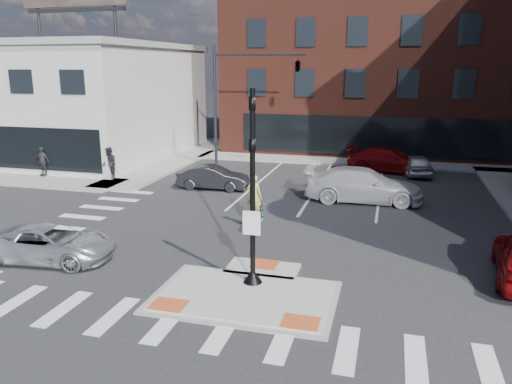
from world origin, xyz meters
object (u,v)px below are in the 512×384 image
(silver_suv, at_px, (50,243))
(cyclist, at_px, (254,210))
(white_pickup, at_px, (363,185))
(bg_car_dark, at_px, (213,178))
(bg_car_red, at_px, (389,160))
(bg_car_silver, at_px, (416,165))
(pedestrian_a, at_px, (109,164))
(pedestrian_b, at_px, (42,162))

(silver_suv, distance_m, cyclist, 8.08)
(white_pickup, relative_size, cyclist, 2.54)
(bg_car_dark, height_order, bg_car_red, bg_car_red)
(bg_car_silver, bearing_deg, bg_car_dark, 22.76)
(bg_car_red, bearing_deg, bg_car_dark, 139.70)
(silver_suv, relative_size, bg_car_dark, 1.16)
(bg_car_dark, height_order, pedestrian_a, pedestrian_a)
(bg_car_silver, xyz_separation_m, cyclist, (-7.02, -12.92, 0.12))
(white_pickup, relative_size, bg_car_silver, 1.52)
(white_pickup, bearing_deg, bg_car_silver, -24.02)
(bg_car_red, xyz_separation_m, pedestrian_b, (-20.41, -7.59, 0.27))
(silver_suv, height_order, white_pickup, white_pickup)
(silver_suv, bearing_deg, white_pickup, -48.52)
(bg_car_dark, bearing_deg, cyclist, -149.42)
(pedestrian_a, xyz_separation_m, pedestrian_b, (-4.52, -0.14, -0.08))
(silver_suv, bearing_deg, cyclist, -53.42)
(bg_car_silver, relative_size, pedestrian_a, 2.00)
(silver_suv, height_order, pedestrian_b, pedestrian_b)
(white_pickup, relative_size, bg_car_dark, 1.49)
(silver_suv, distance_m, white_pickup, 14.99)
(white_pickup, bearing_deg, pedestrian_b, 86.11)
(white_pickup, height_order, bg_car_silver, white_pickup)
(white_pickup, distance_m, pedestrian_b, 19.22)
(bg_car_dark, relative_size, cyclist, 1.71)
(bg_car_silver, height_order, cyclist, cyclist)
(bg_car_red, distance_m, cyclist, 14.50)
(bg_car_dark, bearing_deg, pedestrian_b, 87.66)
(bg_car_dark, bearing_deg, silver_suv, 167.28)
(silver_suv, relative_size, bg_car_silver, 1.18)
(white_pickup, distance_m, cyclist, 6.97)
(silver_suv, bearing_deg, pedestrian_a, 15.74)
(silver_suv, distance_m, pedestrian_b, 14.51)
(pedestrian_a, bearing_deg, silver_suv, -30.68)
(bg_car_silver, relative_size, pedestrian_b, 2.17)
(bg_car_dark, bearing_deg, pedestrian_a, 86.98)
(bg_car_red, bearing_deg, white_pickup, -177.14)
(bg_car_dark, xyz_separation_m, pedestrian_b, (-10.99, -0.16, 0.39))
(bg_car_dark, distance_m, cyclist, 7.26)
(silver_suv, xyz_separation_m, cyclist, (5.96, 5.45, 0.14))
(bg_car_silver, bearing_deg, cyclist, 52.32)
(bg_car_red, distance_m, pedestrian_a, 17.55)
(silver_suv, distance_m, pedestrian_a, 12.34)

